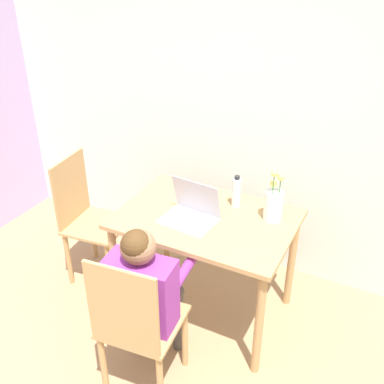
# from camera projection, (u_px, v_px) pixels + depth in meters

# --- Properties ---
(wall_back) EXTENTS (6.40, 0.05, 2.50)m
(wall_back) POSITION_uv_depth(u_px,v_px,m) (272.00, 109.00, 3.02)
(wall_back) COLOR silver
(wall_back) RESTS_ON ground_plane
(dining_table) EXTENTS (1.07, 0.75, 0.76)m
(dining_table) POSITION_uv_depth(u_px,v_px,m) (206.00, 231.00, 2.81)
(dining_table) COLOR tan
(dining_table) RESTS_ON ground_plane
(chair_occupied) EXTENTS (0.44, 0.44, 0.95)m
(chair_occupied) POSITION_uv_depth(u_px,v_px,m) (137.00, 326.00, 2.34)
(chair_occupied) COLOR tan
(chair_occupied) RESTS_ON ground_plane
(chair_spare) EXTENTS (0.44, 0.44, 0.95)m
(chair_spare) POSITION_uv_depth(u_px,v_px,m) (89.00, 219.00, 3.24)
(chair_spare) COLOR tan
(chair_spare) RESTS_ON ground_plane
(person_seated) EXTENTS (0.40, 0.45, 1.04)m
(person_seated) POSITION_uv_depth(u_px,v_px,m) (145.00, 286.00, 2.35)
(person_seated) COLOR purple
(person_seated) RESTS_ON ground_plane
(laptop) EXTENTS (0.34, 0.27, 0.24)m
(laptop) POSITION_uv_depth(u_px,v_px,m) (192.00, 211.00, 2.71)
(laptop) COLOR #B2B2B7
(laptop) RESTS_ON dining_table
(flower_vase) EXTENTS (0.12, 0.12, 0.34)m
(flower_vase) POSITION_uv_depth(u_px,v_px,m) (274.00, 204.00, 2.68)
(flower_vase) COLOR silver
(flower_vase) RESTS_ON dining_table
(water_bottle) EXTENTS (0.06, 0.06, 0.21)m
(water_bottle) POSITION_uv_depth(u_px,v_px,m) (236.00, 192.00, 2.82)
(water_bottle) COLOR silver
(water_bottle) RESTS_ON dining_table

